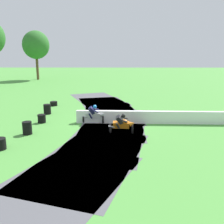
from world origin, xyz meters
name	(u,v)px	position (x,y,z in m)	size (l,w,h in m)	color
ground_plane	(112,123)	(0.00, 0.00, 0.00)	(120.00, 120.00, 0.00)	#4C933D
track_asphalt	(101,123)	(-0.84, 0.02, 0.00)	(8.21, 27.17, 0.01)	#515156
safety_barrier	(187,118)	(5.27, -0.15, 0.45)	(0.30, 15.67, 0.90)	white
motorcycle_lead_orange	(122,124)	(0.64, -2.40, 0.63)	(1.70, 0.93, 1.42)	black
motorcycle_chase_white	(94,114)	(-1.28, -0.06, 0.65)	(1.70, 0.82, 1.43)	black
tire_stack_near	(0,144)	(-5.86, -5.06, 0.30)	(0.64, 0.64, 0.60)	black
tire_stack_mid_a	(27,128)	(-5.24, -2.56, 0.40)	(0.57, 0.57, 0.80)	black
tire_stack_mid_b	(42,119)	(-5.06, 0.04, 0.30)	(0.56, 0.56, 0.60)	black
tire_stack_far	(47,109)	(-5.32, 2.60, 0.40)	(0.59, 0.59, 0.80)	black
tire_stack_extra_a	(54,104)	(-5.54, 5.80, 0.20)	(0.67, 0.67, 0.40)	black
tree_far_right	(36,45)	(-13.38, 27.71, 5.92)	(4.56, 4.56, 8.35)	brown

